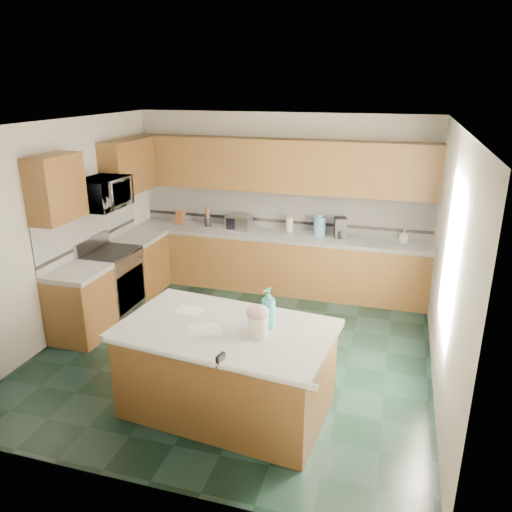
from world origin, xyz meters
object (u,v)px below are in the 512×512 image
(toaster_oven, at_px, (239,223))
(island_base, at_px, (227,372))
(treat_jar, at_px, (258,325))
(island_top, at_px, (226,330))
(soap_bottle_island, at_px, (268,308))
(knife_block, at_px, (180,218))
(coffee_maker, at_px, (340,227))

(toaster_oven, bearing_deg, island_base, -70.31)
(treat_jar, bearing_deg, toaster_oven, 92.35)
(island_base, bearing_deg, island_top, 0.00)
(island_top, height_order, soap_bottle_island, soap_bottle_island)
(island_base, relative_size, knife_block, 8.38)
(island_top, relative_size, coffee_maker, 6.81)
(toaster_oven, relative_size, coffee_maker, 1.27)
(treat_jar, relative_size, soap_bottle_island, 0.50)
(treat_jar, distance_m, knife_block, 3.97)
(treat_jar, relative_size, coffee_maker, 0.68)
(island_top, height_order, treat_jar, treat_jar)
(soap_bottle_island, bearing_deg, island_base, -142.47)
(treat_jar, xyz_separation_m, coffee_maker, (0.33, 3.29, 0.05))
(knife_block, xyz_separation_m, toaster_oven, (1.00, 0.00, -0.01))
(soap_bottle_island, xyz_separation_m, knife_block, (-2.31, 3.09, -0.09))
(island_top, bearing_deg, toaster_oven, 112.13)
(island_base, distance_m, coffee_maker, 3.36)
(treat_jar, xyz_separation_m, toaster_oven, (-1.26, 3.26, 0.01))
(knife_block, bearing_deg, island_top, -53.34)
(knife_block, bearing_deg, treat_jar, -49.67)
(coffee_maker, bearing_deg, island_top, -116.38)
(toaster_oven, bearing_deg, island_top, -70.31)
(knife_block, relative_size, toaster_oven, 0.61)
(island_base, distance_m, knife_block, 3.78)
(coffee_maker, bearing_deg, treat_jar, -110.43)
(treat_jar, bearing_deg, island_top, 150.09)
(knife_block, distance_m, coffee_maker, 2.59)
(toaster_oven, bearing_deg, treat_jar, -65.31)
(knife_block, relative_size, coffee_maker, 0.77)
(toaster_oven, bearing_deg, coffee_maker, 4.69)
(island_base, bearing_deg, toaster_oven, 112.13)
(island_top, height_order, toaster_oven, toaster_oven)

